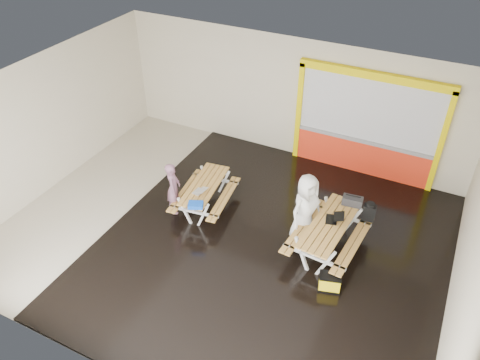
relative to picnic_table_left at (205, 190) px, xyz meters
The scene contains 14 objects.
room 1.60m from the picnic_table_left, 37.76° to the right, with size 10.02×8.02×3.52m.
deck 2.26m from the picnic_table_left, 17.39° to the right, with size 7.50×7.98×0.05m, color black.
kiosk 4.56m from the picnic_table_left, 47.05° to the left, with size 3.88×0.16×3.00m.
picnic_table_left is the anchor object (origin of this frame).
picnic_table_right 3.21m from the picnic_table_left, ahead, with size 1.57×2.19×0.83m.
person_left 0.78m from the picnic_table_left, 140.49° to the right, with size 0.50×0.33×1.37m, color #7C5067.
person_right 2.59m from the picnic_table_left, ahead, with size 0.85×0.55×1.73m, color white.
laptop_left 0.39m from the picnic_table_left, 80.07° to the right, with size 0.34×0.31×0.13m.
laptop_right 3.26m from the picnic_table_left, ahead, with size 0.45×0.42×0.16m.
blue_pouch 0.88m from the picnic_table_left, 73.75° to the right, with size 0.34×0.24×0.10m, color blue.
toolbox 3.55m from the picnic_table_left, 12.09° to the left, with size 0.47×0.27×0.26m.
backpack 3.94m from the picnic_table_left, 11.07° to the left, with size 0.30×0.20×0.48m.
dark_case 2.69m from the picnic_table_left, ahead, with size 0.46×0.35×0.17m, color black.
fluke_bag 3.82m from the picnic_table_left, 18.16° to the right, with size 0.51×0.40×0.39m.
Camera 1 is at (4.04, -7.22, 7.65)m, focal length 35.35 mm.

